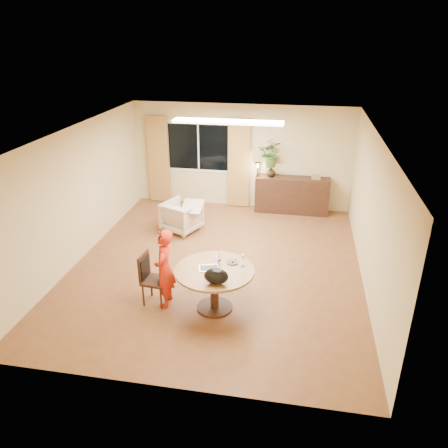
% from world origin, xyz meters
% --- Properties ---
extents(floor, '(6.50, 6.50, 0.00)m').
position_xyz_m(floor, '(0.00, 0.00, 0.00)').
color(floor, brown).
rests_on(floor, ground).
extents(ceiling, '(6.50, 6.50, 0.00)m').
position_xyz_m(ceiling, '(0.00, 0.00, 2.60)').
color(ceiling, white).
rests_on(ceiling, wall_back).
extents(wall_back, '(5.50, 0.00, 5.50)m').
position_xyz_m(wall_back, '(0.00, 3.25, 1.30)').
color(wall_back, '#D4C18A').
rests_on(wall_back, floor).
extents(wall_left, '(0.00, 6.50, 6.50)m').
position_xyz_m(wall_left, '(-2.75, 0.00, 1.30)').
color(wall_left, '#D4C18A').
rests_on(wall_left, floor).
extents(wall_right, '(0.00, 6.50, 6.50)m').
position_xyz_m(wall_right, '(2.75, 0.00, 1.30)').
color(wall_right, '#D4C18A').
rests_on(wall_right, floor).
extents(window, '(1.70, 0.03, 1.30)m').
position_xyz_m(window, '(-1.10, 3.23, 1.50)').
color(window, white).
rests_on(window, wall_back).
extents(curtain_left, '(0.55, 0.08, 2.25)m').
position_xyz_m(curtain_left, '(-2.15, 3.15, 1.15)').
color(curtain_left, olive).
rests_on(curtain_left, wall_back).
extents(curtain_right, '(0.55, 0.08, 2.25)m').
position_xyz_m(curtain_right, '(-0.05, 3.15, 1.15)').
color(curtain_right, olive).
rests_on(curtain_right, wall_back).
extents(ceiling_panel, '(2.20, 0.35, 0.05)m').
position_xyz_m(ceiling_panel, '(0.00, 1.20, 2.57)').
color(ceiling_panel, white).
rests_on(ceiling_panel, ceiling).
extents(dining_table, '(1.29, 1.29, 0.73)m').
position_xyz_m(dining_table, '(0.24, -1.41, 0.58)').
color(dining_table, brown).
rests_on(dining_table, floor).
extents(dining_chair, '(0.46, 0.43, 0.89)m').
position_xyz_m(dining_chair, '(-0.77, -1.42, 0.45)').
color(dining_chair, black).
rests_on(dining_chair, floor).
extents(child, '(0.51, 0.35, 1.35)m').
position_xyz_m(child, '(-0.59, -1.43, 0.68)').
color(child, red).
rests_on(child, floor).
extents(laptop, '(0.38, 0.31, 0.22)m').
position_xyz_m(laptop, '(0.14, -1.40, 0.84)').
color(laptop, '#B7B7BC').
rests_on(laptop, dining_table).
extents(tumbler, '(0.09, 0.09, 0.10)m').
position_xyz_m(tumbler, '(0.25, -1.11, 0.78)').
color(tumbler, white).
rests_on(tumbler, dining_table).
extents(wine_glass, '(0.09, 0.09, 0.22)m').
position_xyz_m(wine_glass, '(0.67, -1.23, 0.84)').
color(wine_glass, white).
rests_on(wine_glass, dining_table).
extents(pot_lid, '(0.22, 0.22, 0.03)m').
position_xyz_m(pot_lid, '(0.49, -1.15, 0.75)').
color(pot_lid, white).
rests_on(pot_lid, dining_table).
extents(handbag, '(0.42, 0.31, 0.25)m').
position_xyz_m(handbag, '(0.35, -1.82, 0.86)').
color(handbag, black).
rests_on(handbag, dining_table).
extents(armchair, '(0.98, 0.99, 0.69)m').
position_xyz_m(armchair, '(-1.10, 1.45, 0.35)').
color(armchair, beige).
rests_on(armchair, floor).
extents(throw, '(0.45, 0.55, 0.03)m').
position_xyz_m(throw, '(-0.83, 1.39, 0.71)').
color(throw, beige).
rests_on(throw, armchair).
extents(sideboard, '(1.81, 0.44, 0.90)m').
position_xyz_m(sideboard, '(1.32, 3.01, 0.45)').
color(sideboard, black).
rests_on(sideboard, floor).
extents(vase, '(0.25, 0.25, 0.25)m').
position_xyz_m(vase, '(0.77, 3.01, 1.03)').
color(vase, black).
rests_on(vase, sideboard).
extents(bouquet, '(0.63, 0.56, 0.66)m').
position_xyz_m(bouquet, '(0.75, 3.01, 1.48)').
color(bouquet, '#3E6F29').
rests_on(bouquet, vase).
extents(book_stack, '(0.26, 0.22, 0.09)m').
position_xyz_m(book_stack, '(1.87, 3.01, 0.95)').
color(book_stack, '#875E45').
rests_on(book_stack, sideboard).
extents(desk_lamp, '(0.18, 0.18, 0.37)m').
position_xyz_m(desk_lamp, '(0.45, 2.96, 1.09)').
color(desk_lamp, black).
rests_on(desk_lamp, sideboard).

